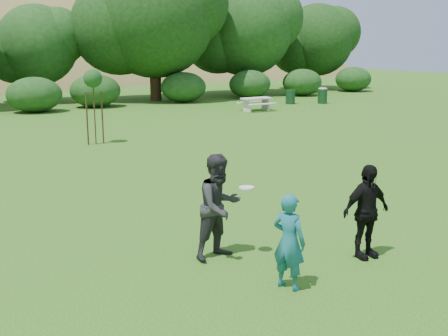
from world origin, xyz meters
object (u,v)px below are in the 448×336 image
(picnic_table, at_px, (257,102))
(player_teal, at_px, (289,242))
(player_grey, at_px, (219,207))
(trash_can_lidded, at_px, (323,95))
(trash_can_near, at_px, (290,97))
(sapling, at_px, (93,81))
(player_black, at_px, (366,212))

(picnic_table, bearing_deg, player_teal, -123.84)
(player_grey, xyz_separation_m, trash_can_lidded, (19.61, 19.42, -0.40))
(player_grey, relative_size, trash_can_near, 2.10)
(picnic_table, bearing_deg, player_grey, -126.67)
(player_grey, xyz_separation_m, trash_can_near, (17.70, 20.34, -0.49))
(player_teal, height_order, player_grey, player_grey)
(player_teal, relative_size, trash_can_near, 1.70)
(player_teal, distance_m, sapling, 14.39)
(player_teal, xyz_separation_m, player_grey, (-0.23, 1.68, 0.18))
(player_teal, bearing_deg, player_black, -101.36)
(player_grey, relative_size, picnic_table, 1.05)
(player_black, relative_size, trash_can_lidded, 1.62)
(trash_can_lidded, bearing_deg, sapling, -158.48)
(sapling, bearing_deg, player_teal, -97.29)
(player_black, bearing_deg, player_grey, 151.53)
(picnic_table, bearing_deg, trash_can_near, 26.36)
(trash_can_near, bearing_deg, player_black, -125.52)
(player_black, xyz_separation_m, picnic_table, (11.44, 19.70, -0.33))
(picnic_table, relative_size, trash_can_lidded, 1.71)
(player_teal, bearing_deg, player_grey, -12.64)
(sapling, relative_size, picnic_table, 1.58)
(player_teal, bearing_deg, trash_can_near, -58.94)
(trash_can_near, bearing_deg, sapling, -153.39)
(trash_can_lidded, bearing_deg, player_grey, -135.27)
(sapling, distance_m, trash_can_lidded, 18.97)
(player_teal, relative_size, trash_can_lidded, 1.46)
(picnic_table, height_order, trash_can_lidded, trash_can_lidded)
(player_teal, xyz_separation_m, trash_can_near, (17.47, 22.03, -0.32))
(player_grey, bearing_deg, trash_can_near, 39.49)
(player_teal, xyz_separation_m, picnic_table, (13.42, 20.02, -0.25))
(player_teal, relative_size, sapling, 0.54)
(player_grey, relative_size, trash_can_lidded, 1.80)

